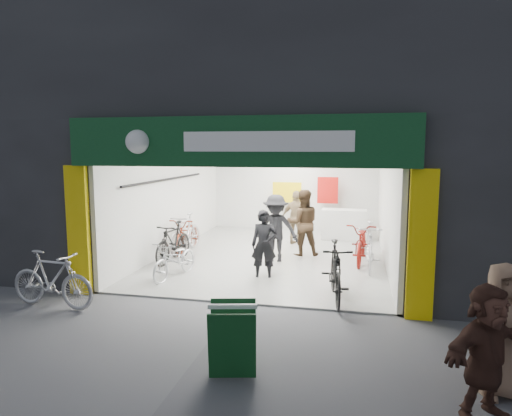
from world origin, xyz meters
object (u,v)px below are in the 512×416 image
(bike_left_front, at_px, (175,260))
(parked_bike, at_px, (52,279))
(pedestrian_near, at_px, (503,330))
(sandwich_board, at_px, (233,338))
(bike_right_front, at_px, (336,272))

(bike_left_front, bearing_deg, parked_bike, -112.77)
(parked_bike, bearing_deg, pedestrian_near, -96.09)
(bike_left_front, relative_size, sandwich_board, 1.78)
(bike_right_front, height_order, sandwich_board, bike_right_front)
(parked_bike, relative_size, sandwich_board, 1.92)
(bike_left_front, height_order, bike_right_front, bike_right_front)
(parked_bike, bearing_deg, bike_right_front, -67.88)
(bike_right_front, relative_size, sandwich_board, 2.05)
(bike_left_front, bearing_deg, sandwich_board, -48.13)
(bike_right_front, bearing_deg, parked_bike, -170.83)
(pedestrian_near, height_order, sandwich_board, pedestrian_near)
(bike_left_front, relative_size, parked_bike, 0.93)
(parked_bike, relative_size, pedestrian_near, 1.10)
(bike_right_front, xyz_separation_m, sandwich_board, (-1.16, -3.25, -0.06))
(bike_right_front, bearing_deg, pedestrian_near, -62.45)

